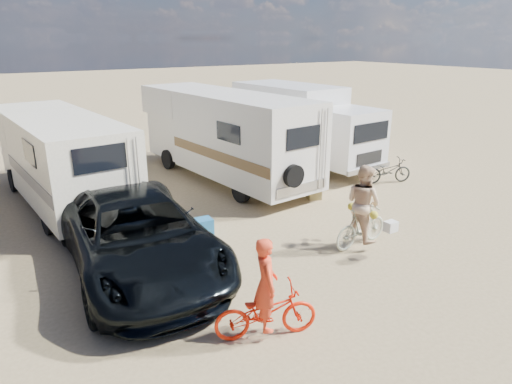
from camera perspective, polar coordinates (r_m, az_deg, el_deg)
ground at (r=11.28m, az=11.99°, el=-7.33°), size 140.00×140.00×0.00m
rv_main at (r=16.38m, az=-3.96°, el=6.92°), size 2.96×8.25×3.09m
rv_left at (r=15.03m, az=-23.24°, el=3.63°), size 2.82×7.54×2.71m
box_truck at (r=18.49m, az=6.01°, el=8.23°), size 2.74×6.88×3.10m
dark_suv at (r=10.21m, az=-14.61°, el=-5.24°), size 3.28×6.23×1.67m
bike_man at (r=7.99m, az=1.23°, el=-14.78°), size 1.88×1.21×0.93m
bike_woman at (r=11.45m, az=13.03°, el=-4.21°), size 1.71×0.56×1.02m
rider_man at (r=7.79m, az=1.25°, el=-12.57°), size 0.58×0.70×1.65m
rider_woman at (r=11.30m, az=13.19°, el=-2.19°), size 0.76×0.95×1.88m
bike_parked at (r=16.74m, az=16.20°, el=2.58°), size 1.78×1.16×0.88m
cooler at (r=11.97m, az=-6.78°, el=-4.35°), size 0.56×0.43×0.43m
crate at (r=14.65m, az=7.25°, el=-0.21°), size 0.53×0.53×0.33m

